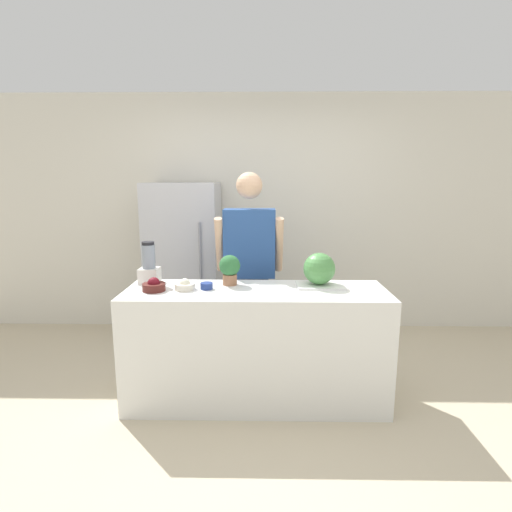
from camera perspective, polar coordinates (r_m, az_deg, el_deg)
ground_plane at (r=3.07m, az=-0.11°, el=-22.51°), size 14.00×14.00×0.00m
wall_back at (r=4.51m, az=0.34°, el=5.95°), size 8.00×0.06×2.60m
counter_island at (r=3.12m, az=-0.01°, el=-12.66°), size 1.95×0.60×0.88m
refrigerator at (r=4.30m, az=-10.15°, el=-0.83°), size 0.73×0.66×1.66m
person at (r=3.56m, az=-0.93°, el=-1.93°), size 0.59×0.27×1.75m
cutting_board at (r=3.11m, az=9.16°, el=-4.13°), size 0.36×0.26×0.01m
watermelon at (r=3.09m, az=9.03°, el=-1.80°), size 0.24×0.24×0.24m
bowl_cherries at (r=3.03m, az=-14.38°, el=-4.16°), size 0.17×0.17×0.10m
bowl_cream at (r=3.02m, az=-10.13°, el=-4.18°), size 0.15×0.15×0.09m
bowl_small_blue at (r=3.01m, az=-7.07°, el=-4.26°), size 0.09×0.09×0.05m
blender at (r=3.25m, az=-15.03°, el=-1.47°), size 0.15×0.15×0.33m
potted_plant at (r=3.09m, az=-3.78°, el=-1.74°), size 0.16×0.16×0.23m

